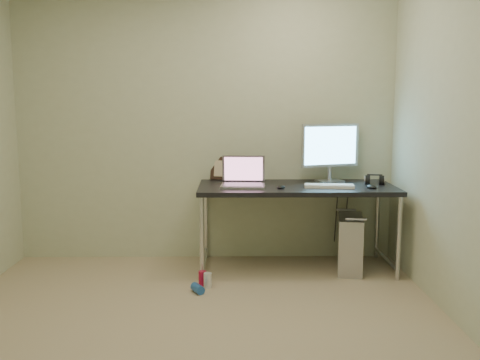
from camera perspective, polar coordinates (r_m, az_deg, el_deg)
name	(u,v)px	position (r m, az deg, el deg)	size (l,w,h in m)	color
floor	(193,335)	(3.57, -4.99, -16.12)	(3.50, 3.50, 0.00)	tan
wall_back	(206,126)	(5.00, -3.70, 5.74)	(3.50, 0.02, 2.50)	beige
wall_right	(478,139)	(3.57, 24.05, 4.02)	(0.02, 3.50, 2.50)	beige
desk	(296,194)	(4.71, 6.04, -1.46)	(1.71, 0.75, 0.75)	black
tower_computer	(350,244)	(4.81, 11.65, -6.66)	(0.29, 0.50, 0.52)	#AAAAAF
cable_a	(336,217)	(5.14, 10.21, -3.86)	(0.01, 0.01, 0.70)	black
cable_b	(346,219)	(5.15, 11.23, -4.11)	(0.01, 0.01, 0.72)	black
can_red	(203,278)	(4.41, -4.02, -10.41)	(0.07, 0.07, 0.12)	#B71237
can_white	(208,280)	(4.36, -3.46, -10.63)	(0.07, 0.07, 0.12)	silver
can_blue	(198,288)	(4.26, -4.54, -11.46)	(0.07, 0.07, 0.12)	#2459AF
laptop	(243,179)	(4.64, 0.33, 0.10)	(0.39, 0.33, 0.26)	#B1B2B8
monitor	(330,148)	(4.92, 9.61, 3.38)	(0.55, 0.23, 0.53)	#B1B2B8
keyboard	(329,186)	(4.63, 9.49, -0.63)	(0.42, 0.14, 0.03)	white
mouse_right	(371,186)	(4.65, 13.84, -0.62)	(0.07, 0.12, 0.04)	black
mouse_left	(281,186)	(4.53, 4.39, -0.67)	(0.06, 0.10, 0.04)	black
headphones	(374,181)	(4.90, 14.15, -0.08)	(0.18, 0.11, 0.11)	black
picture_frame	(225,168)	(5.00, -1.64, 1.24)	(0.27, 0.03, 0.22)	black
webcam	(249,172)	(4.93, 0.94, 0.89)	(0.04, 0.03, 0.12)	silver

